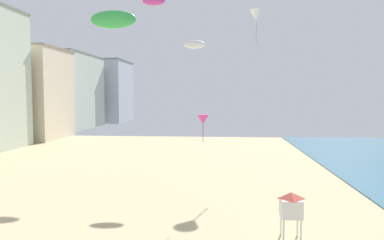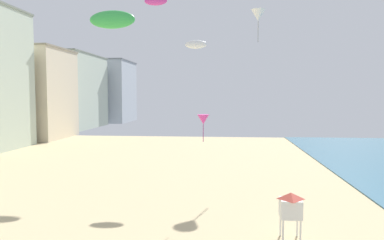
# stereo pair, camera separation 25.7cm
# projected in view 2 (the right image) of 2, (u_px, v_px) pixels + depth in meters

# --- Properties ---
(boardwalk_hotel_far) EXTENTS (15.36, 12.63, 16.04)m
(boardwalk_hotel_far) POSITION_uv_depth(u_px,v_px,m) (24.00, 93.00, 64.70)
(boardwalk_hotel_far) COLOR beige
(boardwalk_hotel_far) RESTS_ON ground
(boardwalk_hotel_distant) EXTENTS (11.44, 20.66, 17.17)m
(boardwalk_hotel_distant) POSITION_uv_depth(u_px,v_px,m) (70.00, 91.00, 84.15)
(boardwalk_hotel_distant) COLOR #B7C6B2
(boardwalk_hotel_distant) RESTS_ON ground
(boardwalk_hotel_furthest) EXTENTS (17.62, 16.36, 17.55)m
(boardwalk_hotel_furthest) POSITION_uv_depth(u_px,v_px,m) (101.00, 91.00, 104.65)
(boardwalk_hotel_furthest) COLOR #ADB7C1
(boardwalk_hotel_furthest) RESTS_ON ground
(lifeguard_stand) EXTENTS (1.10, 1.10, 2.55)m
(lifeguard_stand) POSITION_uv_depth(u_px,v_px,m) (291.00, 206.00, 19.29)
(lifeguard_stand) COLOR white
(lifeguard_stand) RESTS_ON ground
(kite_magenta_delta) EXTENTS (0.81, 0.81, 1.83)m
(kite_magenta_delta) POSITION_uv_depth(u_px,v_px,m) (203.00, 120.00, 24.04)
(kite_magenta_delta) COLOR #DB3D9E
(kite_white_delta) EXTENTS (1.48, 1.48, 3.36)m
(kite_white_delta) POSITION_uv_depth(u_px,v_px,m) (258.00, 16.00, 37.37)
(kite_white_delta) COLOR white
(kite_white_parafoil) EXTENTS (2.03, 0.56, 0.79)m
(kite_white_parafoil) POSITION_uv_depth(u_px,v_px,m) (196.00, 44.00, 33.65)
(kite_white_parafoil) COLOR white
(kite_magenta_parafoil) EXTENTS (2.57, 0.71, 1.00)m
(kite_magenta_parafoil) POSITION_uv_depth(u_px,v_px,m) (156.00, 1.00, 40.28)
(kite_magenta_parafoil) COLOR #DB3D9E
(kite_green_parafoil) EXTENTS (2.26, 0.63, 0.88)m
(kite_green_parafoil) POSITION_uv_depth(u_px,v_px,m) (112.00, 20.00, 17.58)
(kite_green_parafoil) COLOR green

